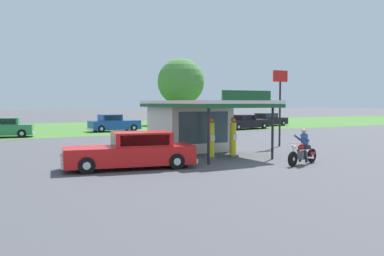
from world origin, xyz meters
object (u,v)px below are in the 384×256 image
Objects in this scene: parked_car_back_row_centre at (267,120)px; roadside_pole_sign at (280,95)px; gas_pump_offside at (233,139)px; featured_classic_sedan at (132,152)px; parked_car_back_row_left at (245,123)px; parked_car_back_row_far_left at (114,124)px; parked_car_back_row_far_right at (186,122)px; gas_pump_nearside at (211,139)px; motorcycle_with_rider at (303,150)px; bystander_admiring_sedan at (230,124)px; parked_car_back_row_right at (2,128)px.

roadside_pole_sign reaches higher than parked_car_back_row_centre.
gas_pump_offside is at bearing -152.58° from roadside_pole_sign.
featured_classic_sedan reaches higher than parked_car_back_row_left.
parked_car_back_row_far_right is (7.20, -1.02, 0.01)m from parked_car_back_row_far_left.
roadside_pole_sign is at bearing -74.68° from parked_car_back_row_far_left.
motorcycle_with_rider is at bearing -55.48° from gas_pump_nearside.
featured_classic_sedan is at bearing -160.58° from roadside_pole_sign.
roadside_pole_sign reaches higher than featured_classic_sedan.
bystander_admiring_sedan is 0.37× the size of roadside_pole_sign.
parked_car_back_row_centre is at bearing 48.03° from gas_pump_offside.
bystander_admiring_sedan is at bearing -48.50° from parked_car_back_row_far_left.
parked_car_back_row_far_left is at bearing 171.94° from parked_car_back_row_far_right.
featured_classic_sedan is at bearing -79.73° from parked_car_back_row_right.
motorcycle_with_rider is at bearing -112.87° from bystander_admiring_sedan.
parked_car_back_row_centre is (18.52, 0.30, -0.05)m from parked_car_back_row_far_left.
parked_car_back_row_right is at bearing -175.44° from parked_car_back_row_far_right.
roadside_pole_sign is at bearing 19.42° from featured_classic_sedan.
gas_pump_nearside is 0.41× the size of parked_car_back_row_far_left.
parked_car_back_row_right reaches higher than parked_car_back_row_left.
parked_car_back_row_left is (12.85, -3.26, -0.05)m from parked_car_back_row_far_left.
parked_car_back_row_left is at bearing 44.53° from bystander_admiring_sedan.
motorcycle_with_rider is 30.49m from parked_car_back_row_centre.
featured_classic_sedan is at bearing -138.09° from parked_car_back_row_centre.
bystander_admiring_sedan is (17.36, -6.13, 0.22)m from parked_car_back_row_right.
gas_pump_offside is 0.35× the size of parked_car_back_row_centre.
bystander_admiring_sedan is at bearing -87.52° from parked_car_back_row_far_right.
parked_car_back_row_far_right reaches higher than featured_classic_sedan.
parked_car_back_row_far_left is 11.36m from bystander_admiring_sedan.
parked_car_back_row_left is at bearing -147.82° from parked_car_back_row_centre.
roadside_pole_sign is at bearing -126.58° from parked_car_back_row_centre.
gas_pump_offside is 5.94m from featured_classic_sedan.
motorcycle_with_rider is at bearing -125.57° from parked_car_back_row_centre.
gas_pump_offside is at bearing -111.18° from parked_car_back_row_far_right.
parked_car_back_row_far_right is at bearing 57.22° from featured_classic_sedan.
parked_car_back_row_far_left is at bearing 13.59° from parked_car_back_row_right.
parked_car_back_row_far_right is 7.50m from bystander_admiring_sedan.
parked_car_back_row_far_right reaches higher than parked_car_back_row_centre.
featured_classic_sedan is at bearing -165.70° from gas_pump_nearside.
gas_pump_nearside is at bearing -114.37° from parked_car_back_row_far_right.
parked_car_back_row_centre is at bearing 32.18° from parked_car_back_row_left.
parked_car_back_row_far_right is 0.98× the size of parked_car_back_row_left.
featured_classic_sedan is 0.98× the size of parked_car_back_row_centre.
gas_pump_nearside is 20.88m from parked_car_back_row_far_left.
parked_car_back_row_far_right is 0.97× the size of parked_car_back_row_centre.
roadside_pole_sign reaches higher than parked_car_back_row_far_right.
parked_car_back_row_right is at bearing 133.37° from roadside_pole_sign.
parked_car_back_row_centre reaches higher than parked_car_back_row_left.
bystander_admiring_sedan is at bearing 56.99° from gas_pump_offside.
gas_pump_nearside is at bearing -66.35° from parked_car_back_row_right.
parked_car_back_row_left is 1.12× the size of parked_car_back_row_right.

